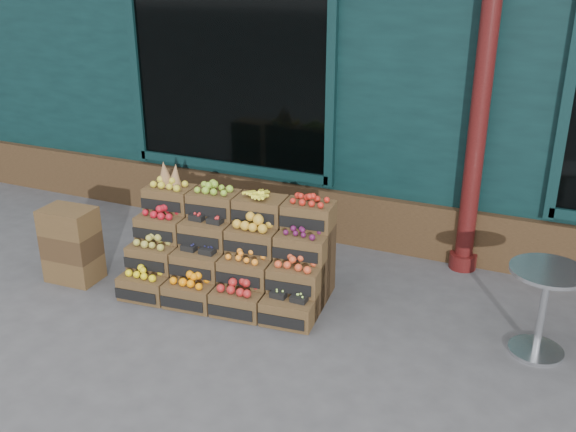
% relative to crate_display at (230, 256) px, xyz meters
% --- Properties ---
extents(ground, '(60.00, 60.00, 0.00)m').
position_rel_crate_display_xyz_m(ground, '(0.78, -0.63, -0.37)').
color(ground, '#424245').
rests_on(ground, ground).
extents(shop_facade, '(12.00, 6.24, 4.80)m').
position_rel_crate_display_xyz_m(shop_facade, '(0.78, 4.48, 2.03)').
color(shop_facade, black).
rests_on(shop_facade, ground).
extents(crate_display, '(1.98, 1.10, 1.19)m').
position_rel_crate_display_xyz_m(crate_display, '(0.00, 0.00, 0.00)').
color(crate_display, '#4B361D').
rests_on(crate_display, ground).
extents(spare_crates, '(0.52, 0.38, 0.76)m').
position_rel_crate_display_xyz_m(spare_crates, '(-1.54, -0.44, 0.01)').
color(spare_crates, '#4B361D').
rests_on(spare_crates, ground).
extents(bistro_table, '(0.61, 0.61, 0.76)m').
position_rel_crate_display_xyz_m(bistro_table, '(2.81, 0.09, 0.11)').
color(bistro_table, '#AFB1B6').
rests_on(bistro_table, ground).
extents(shopkeeper, '(0.74, 0.50, 1.97)m').
position_rel_crate_display_xyz_m(shopkeeper, '(-0.99, 2.00, 0.62)').
color(shopkeeper, '#1D6831').
rests_on(shopkeeper, ground).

